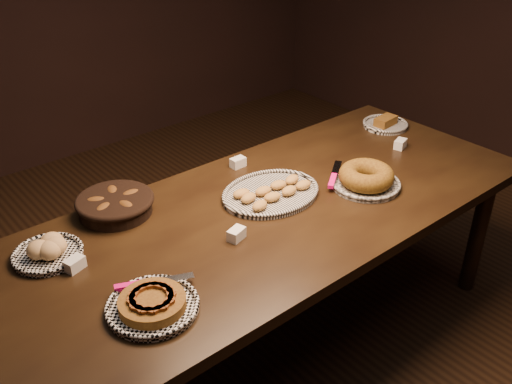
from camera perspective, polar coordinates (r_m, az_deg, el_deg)
ground at (r=2.84m, az=1.42°, el=-14.55°), size 5.00×5.00×0.00m
buffet_table at (r=2.41m, az=1.62°, el=-3.05°), size 2.40×1.00×0.75m
apple_tart_plate at (r=1.88m, az=-10.33°, el=-10.98°), size 0.34×0.30×0.06m
madeleine_platter at (r=2.44m, az=1.52°, el=-0.06°), size 0.45×0.36×0.05m
bundt_cake_plate at (r=2.55m, az=10.92°, el=1.35°), size 0.33×0.38×0.10m
croissant_basket at (r=2.38m, az=-13.91°, el=-1.12°), size 0.36×0.36×0.08m
bread_roll_plate at (r=2.20m, az=-20.05°, el=-5.50°), size 0.25×0.25×0.08m
loaf_plate at (r=3.18m, az=12.80°, el=6.68°), size 0.24×0.24×0.06m
tent_cards at (r=2.46m, az=1.85°, el=0.31°), size 1.76×0.52×0.04m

